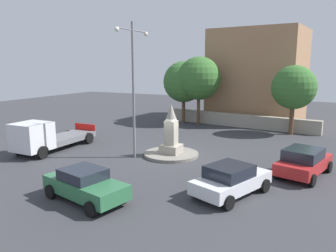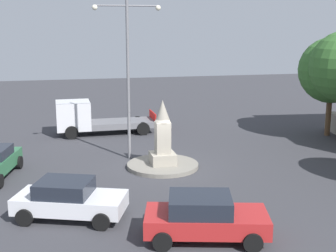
# 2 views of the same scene
# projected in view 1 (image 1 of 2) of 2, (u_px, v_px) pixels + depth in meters

# --- Properties ---
(ground_plane) EXTENTS (80.00, 80.00, 0.00)m
(ground_plane) POSITION_uv_depth(u_px,v_px,m) (171.00, 156.00, 21.57)
(ground_plane) COLOR #38383D
(traffic_island) EXTENTS (3.62, 3.62, 0.20)m
(traffic_island) POSITION_uv_depth(u_px,v_px,m) (171.00, 154.00, 21.55)
(traffic_island) COLOR gray
(traffic_island) RESTS_ON ground
(monument) EXTENTS (1.23, 1.23, 3.26)m
(monument) POSITION_uv_depth(u_px,v_px,m) (171.00, 133.00, 21.28)
(monument) COLOR #9E9687
(monument) RESTS_ON traffic_island
(streetlamp) EXTENTS (3.51, 0.28, 8.53)m
(streetlamp) POSITION_uv_depth(u_px,v_px,m) (133.00, 78.00, 20.24)
(streetlamp) COLOR slate
(streetlamp) RESTS_ON ground
(car_white_parked_left) EXTENTS (4.43, 3.09, 1.46)m
(car_white_parked_left) POSITION_uv_depth(u_px,v_px,m) (231.00, 179.00, 14.89)
(car_white_parked_left) COLOR silver
(car_white_parked_left) RESTS_ON ground
(car_red_waiting) EXTENTS (4.45, 2.86, 1.53)m
(car_red_waiting) POSITION_uv_depth(u_px,v_px,m) (304.00, 161.00, 17.55)
(car_red_waiting) COLOR #B22323
(car_red_waiting) RESTS_ON ground
(car_green_far_side) EXTENTS (2.64, 4.38, 1.44)m
(car_green_far_side) POSITION_uv_depth(u_px,v_px,m) (85.00, 184.00, 14.30)
(car_green_far_side) COLOR #2D6B42
(car_green_far_side) RESTS_ON ground
(truck_white_near_island) EXTENTS (6.41, 2.44, 2.23)m
(truck_white_near_island) POSITION_uv_depth(u_px,v_px,m) (45.00, 137.00, 22.19)
(truck_white_near_island) COLOR silver
(truck_white_near_island) RESTS_ON ground
(stone_boundary_wall) EXTENTS (2.33, 14.92, 1.24)m
(stone_boundary_wall) POSITION_uv_depth(u_px,v_px,m) (239.00, 120.00, 31.69)
(stone_boundary_wall) COLOR #9E9687
(stone_boundary_wall) RESTS_ON ground
(corner_building) EXTENTS (8.25, 9.94, 9.66)m
(corner_building) POSITION_uv_depth(u_px,v_px,m) (258.00, 75.00, 35.15)
(corner_building) COLOR #A87A56
(corner_building) RESTS_ON ground
(tree_near_wall) EXTENTS (4.29, 4.29, 6.79)m
(tree_near_wall) POSITION_uv_depth(u_px,v_px,m) (199.00, 78.00, 32.22)
(tree_near_wall) COLOR brown
(tree_near_wall) RESTS_ON ground
(tree_mid_cluster) EXTENTS (4.20, 4.20, 6.35)m
(tree_mid_cluster) POSITION_uv_depth(u_px,v_px,m) (184.00, 82.00, 33.22)
(tree_mid_cluster) COLOR brown
(tree_mid_cluster) RESTS_ON ground
(tree_far_corner) EXTENTS (3.73, 3.73, 5.95)m
(tree_far_corner) POSITION_uv_depth(u_px,v_px,m) (294.00, 88.00, 27.50)
(tree_far_corner) COLOR brown
(tree_far_corner) RESTS_ON ground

